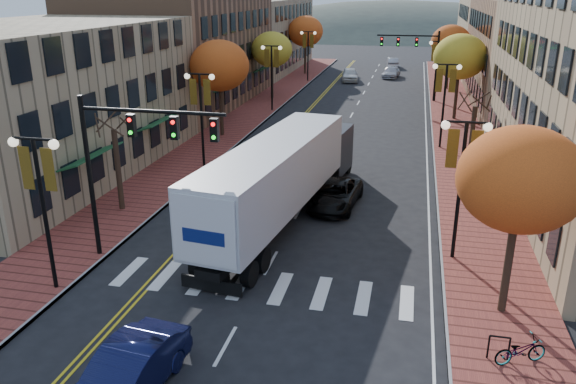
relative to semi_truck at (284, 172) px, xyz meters
The scene contains 32 objects.
ground 9.24m from the semi_truck, 86.61° to the right, with size 200.00×200.00×0.00m, color black.
sidewalk_left 25.20m from the semi_truck, 109.74° to the left, with size 4.00×85.00×0.15m, color brown.
sidewalk_right 25.57m from the semi_truck, 68.03° to the left, with size 4.00×85.00×0.15m, color brown.
building_left_near 17.10m from the semi_truck, 165.98° to the left, with size 12.00×22.00×9.00m, color #9E8966.
building_left_mid 31.87m from the semi_truck, 121.28° to the left, with size 12.00×24.00×11.00m, color brown.
building_left_far 54.70m from the semi_truck, 107.54° to the left, with size 12.00×26.00×9.50m, color #9E8966.
building_right_mid 38.27m from the semi_truck, 60.12° to the left, with size 15.00×24.00×10.00m, color brown.
building_right_far 58.38m from the semi_truck, 70.95° to the left, with size 15.00×20.00×11.00m, color #9E8966.
tree_left_a 8.52m from the semi_truck, behind, with size 0.28×0.28×4.20m.
tree_left_b 17.58m from the semi_truck, 119.28° to the left, with size 4.48×4.48×7.21m.
tree_left_c 32.35m from the semi_truck, 105.23° to the left, with size 4.16×4.16×6.69m.
tree_left_d 49.94m from the semi_truck, 99.79° to the left, with size 4.61×4.61×7.42m.
tree_right_a 12.03m from the semi_truck, 35.87° to the right, with size 4.16×4.16×6.69m.
tree_right_b 13.18m from the semi_truck, 43.73° to the left, with size 0.28×0.28×4.20m.
tree_right_c 27.02m from the semi_truck, 69.22° to the left, with size 4.48×4.48×7.21m.
tree_right_d 42.30m from the semi_truck, 76.95° to the left, with size 4.35×4.35×7.00m.
lamp_left_a 11.44m from the semi_truck, 128.12° to the right, with size 1.96×0.36×6.05m.
lamp_left_b 10.12m from the semi_truck, 134.43° to the left, with size 1.96×0.36×6.05m.
lamp_left_c 26.13m from the semi_truck, 105.52° to the left, with size 1.96×0.36×6.05m.
lamp_left_d 43.71m from the semi_truck, 99.19° to the left, with size 1.96×0.36×6.05m.
lamp_right_a 8.72m from the semi_truck, 19.79° to the right, with size 1.96×0.36×6.05m.
lamp_right_b 17.21m from the semi_truck, 62.03° to the left, with size 1.96×0.36×6.05m.
lamp_right_c 34.12m from the semi_truck, 76.37° to the left, with size 1.96×0.36×6.05m.
traffic_mast_near 8.07m from the semi_truck, 130.04° to the right, with size 6.10×0.35×7.00m.
traffic_mast_far 33.74m from the semi_truck, 79.72° to the left, with size 6.10×0.34×7.00m.
semi_truck is the anchor object (origin of this frame).
navy_sedan 13.93m from the semi_truck, 95.72° to the right, with size 1.62×4.65×1.53m, color #0D1034.
black_suv 3.62m from the semi_truck, 44.18° to the left, with size 2.24×4.86×1.35m, color black.
car_far_white 44.91m from the semi_truck, 92.52° to the left, with size 1.93×4.80×1.64m, color silver.
car_far_silver 49.11m from the semi_truck, 86.61° to the left, with size 1.89×4.64×1.35m, color #A9A8AF.
car_far_oncoming 58.99m from the semi_truck, 87.43° to the left, with size 1.49×4.28×1.41m, color #A8A7AF.
bicycle 13.98m from the semi_truck, 45.87° to the right, with size 0.59×1.70×0.89m, color gray.
Camera 1 is at (5.35, -16.60, 10.96)m, focal length 35.00 mm.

